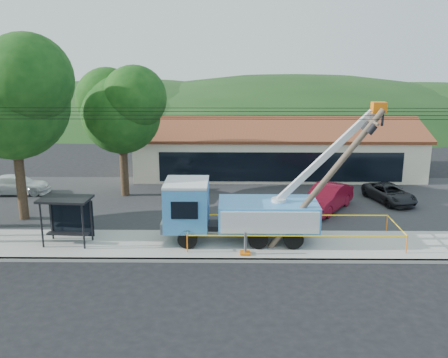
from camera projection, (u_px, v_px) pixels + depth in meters
name	position (u px, v px, depth m)	size (l,w,h in m)	color
ground	(225.00, 282.00, 21.82)	(120.00, 120.00, 0.00)	black
curb	(225.00, 260.00, 23.83)	(60.00, 0.25, 0.15)	#A9A79E
sidewalk	(226.00, 245.00, 25.67)	(60.00, 4.00, 0.15)	#A9A79E
parking_lot	(227.00, 200.00, 33.42)	(60.00, 12.00, 0.10)	#28282B
strip_mall	(276.00, 150.00, 40.64)	(22.50, 8.53, 4.67)	beige
tree_west_near	(11.00, 93.00, 27.80)	(7.56, 6.72, 10.80)	#332316
tree_lot	(121.00, 106.00, 32.92)	(6.30, 5.60, 8.94)	#332316
hill_west	(129.00, 117.00, 75.21)	(78.40, 56.00, 28.00)	#153413
hill_center	(295.00, 117.00, 74.94)	(89.60, 64.00, 32.00)	#153413
hill_east	(428.00, 118.00, 74.72)	(72.80, 52.00, 26.00)	#153413
utility_truck	(236.00, 210.00, 25.79)	(11.02, 4.26, 7.22)	black
leaning_pole	(331.00, 174.00, 24.23)	(5.41, 1.64, 7.13)	brown
bus_shelter	(67.00, 209.00, 25.43)	(2.65, 1.76, 2.45)	black
caution_tape	(293.00, 228.00, 25.91)	(10.81, 3.23, 0.93)	orange
car_silver	(177.00, 198.00, 34.11)	(1.63, 4.04, 1.38)	#B0B2B8
car_red	(326.00, 211.00, 31.28)	(1.70, 4.88, 1.61)	maroon
car_white	(18.00, 195.00, 34.82)	(1.83, 4.50, 1.31)	white
car_dark	(389.00, 203.00, 32.96)	(1.94, 4.21, 1.17)	black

